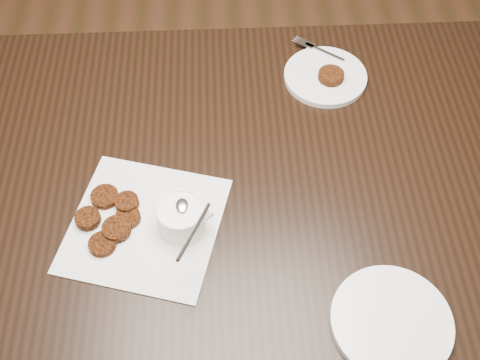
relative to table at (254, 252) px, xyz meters
name	(u,v)px	position (x,y,z in m)	size (l,w,h in m)	color
floor	(231,342)	(-0.07, -0.10, -0.38)	(4.00, 4.00, 0.00)	brown
table	(254,252)	(0.00, 0.00, 0.00)	(1.37, 0.88, 0.75)	black
napkin	(145,225)	(-0.23, -0.14, 0.38)	(0.28, 0.28, 0.00)	white
sauce_ramekin	(180,208)	(-0.16, -0.15, 0.44)	(0.12, 0.12, 0.13)	white
patty_cluster	(113,218)	(-0.29, -0.13, 0.39)	(0.19, 0.19, 0.02)	#5C280C
plate_with_patty	(326,74)	(0.18, 0.25, 0.39)	(0.19, 0.19, 0.03)	white
plate_empty	(391,322)	(0.21, -0.36, 0.38)	(0.21, 0.21, 0.01)	white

